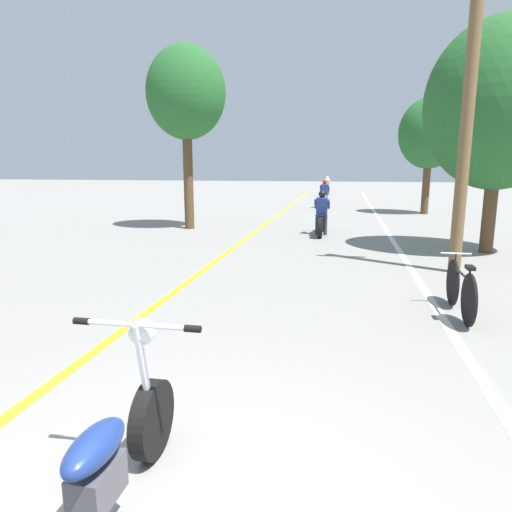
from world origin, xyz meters
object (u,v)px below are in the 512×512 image
object	(u,v)px
roadside_tree_left	(186,94)
motorcycle_rider_lead	(321,218)
utility_pole	(467,117)
bicycle_parked	(460,289)
motorcycle_rider_far	(327,188)
motorcycle_rider_mid	(324,198)
roadside_tree_right_near	(500,105)
roadside_tree_right_far	(430,134)
motorcycle_foreground	(102,468)

from	to	relation	value
roadside_tree_left	motorcycle_rider_lead	size ratio (longest dim) A/B	2.95
utility_pole	bicycle_parked	world-z (taller)	utility_pole
utility_pole	motorcycle_rider_far	size ratio (longest dim) A/B	2.74
utility_pole	motorcycle_rider_lead	distance (m)	6.02
bicycle_parked	motorcycle_rider_mid	bearing A→B (deg)	99.14
utility_pole	roadside_tree_right_near	distance (m)	2.76
roadside_tree_right_near	roadside_tree_right_far	bearing A→B (deg)	89.83
utility_pole	roadside_tree_right_far	distance (m)	11.79
motorcycle_rider_lead	utility_pole	bearing A→B (deg)	-57.73
motorcycle_rider_lead	bicycle_parked	world-z (taller)	motorcycle_rider_lead
motorcycle_foreground	bicycle_parked	distance (m)	5.55
motorcycle_rider_lead	motorcycle_rider_mid	bearing A→B (deg)	91.89
motorcycle_rider_mid	motorcycle_rider_lead	bearing A→B (deg)	-88.11
roadside_tree_right_near	motorcycle_rider_lead	world-z (taller)	roadside_tree_right_near
motorcycle_rider_far	bicycle_parked	world-z (taller)	motorcycle_rider_far
bicycle_parked	roadside_tree_right_far	bearing A→B (deg)	82.75
roadside_tree_left	motorcycle_rider_far	size ratio (longest dim) A/B	2.76
motorcycle_rider_lead	roadside_tree_right_far	bearing A→B (deg)	59.28
roadside_tree_right_far	motorcycle_rider_mid	bearing A→B (deg)	156.68
utility_pole	motorcycle_rider_mid	xyz separation A→B (m)	(-3.22, 13.66, -2.51)
roadside_tree_right_near	motorcycle_rider_far	xyz separation A→B (m)	(-4.76, 22.37, -3.02)
roadside_tree_right_far	motorcycle_rider_lead	xyz separation A→B (m)	(-4.21, -7.09, -2.95)
roadside_tree_right_near	motorcycle_foreground	world-z (taller)	roadside_tree_right_near
roadside_tree_left	motorcycle_rider_far	bearing A→B (deg)	78.65
roadside_tree_left	motorcycle_rider_mid	xyz separation A→B (m)	(4.21, 8.47, -3.87)
roadside_tree_left	motorcycle_rider_lead	distance (m)	5.98
motorcycle_foreground	motorcycle_rider_far	xyz separation A→B (m)	(0.11, 32.27, 0.10)
roadside_tree_right_far	motorcycle_rider_mid	world-z (taller)	roadside_tree_right_far
roadside_tree_right_near	motorcycle_rider_far	bearing A→B (deg)	102.01
roadside_tree_right_far	motorcycle_rider_lead	world-z (taller)	roadside_tree_right_far
roadside_tree_right_far	bicycle_parked	size ratio (longest dim) A/B	2.99
roadside_tree_right_near	motorcycle_rider_mid	size ratio (longest dim) A/B	2.68
roadside_tree_left	bicycle_parked	world-z (taller)	roadside_tree_left
roadside_tree_right_far	roadside_tree_right_near	bearing A→B (deg)	-90.17
bicycle_parked	roadside_tree_left	bearing A→B (deg)	130.46
utility_pole	motorcycle_rider_lead	xyz separation A→B (m)	(-2.92, 4.62, -2.53)
roadside_tree_right_far	motorcycle_rider_far	world-z (taller)	roadside_tree_right_far
roadside_tree_right_far	roadside_tree_left	bearing A→B (deg)	-143.21
utility_pole	motorcycle_rider_far	world-z (taller)	utility_pole
utility_pole	motorcycle_rider_far	bearing A→B (deg)	98.03
utility_pole	roadside_tree_right_far	bearing A→B (deg)	83.70
motorcycle_rider_far	bicycle_parked	bearing A→B (deg)	-83.94
roadside_tree_left	motorcycle_foreground	size ratio (longest dim) A/B	2.80
roadside_tree_right_near	motorcycle_rider_lead	bearing A→B (deg)	152.06
roadside_tree_right_far	motorcycle_foreground	xyz separation A→B (m)	(-4.90, -19.21, -3.06)
motorcycle_foreground	bicycle_parked	xyz separation A→B (m)	(3.04, 4.64, -0.02)
roadside_tree_right_far	bicycle_parked	xyz separation A→B (m)	(-1.85, -14.57, -3.08)
roadside_tree_right_far	bicycle_parked	bearing A→B (deg)	-97.25
roadside_tree_right_far	bicycle_parked	world-z (taller)	roadside_tree_right_far
motorcycle_foreground	motorcycle_rider_far	world-z (taller)	motorcycle_rider_far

